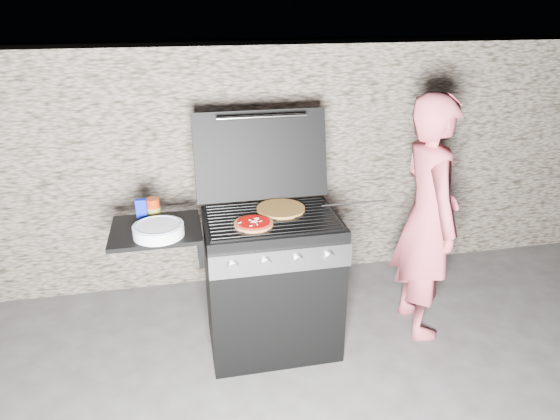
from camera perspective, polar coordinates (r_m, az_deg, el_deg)
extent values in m
plane|color=#3E3A36|center=(3.42, -0.85, -14.85)|extent=(50.00, 50.00, 0.00)
cube|color=gray|center=(3.91, -3.85, 5.25)|extent=(8.00, 0.35, 1.80)
cylinder|color=gold|center=(3.03, 0.09, 0.15)|extent=(0.37, 0.37, 0.02)
cylinder|color=#A42707|center=(3.02, -14.28, 0.20)|extent=(0.08, 0.08, 0.12)
cube|color=#0918B3|center=(3.00, -15.52, 0.00)|extent=(0.06, 0.04, 0.13)
cylinder|color=white|center=(2.80, -13.71, -2.26)|extent=(0.36, 0.36, 0.06)
imported|color=#CC505E|center=(3.31, 16.47, -0.97)|extent=(0.42, 0.61, 1.60)
cylinder|color=black|center=(3.05, 8.41, 0.69)|extent=(0.36, 0.16, 0.08)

